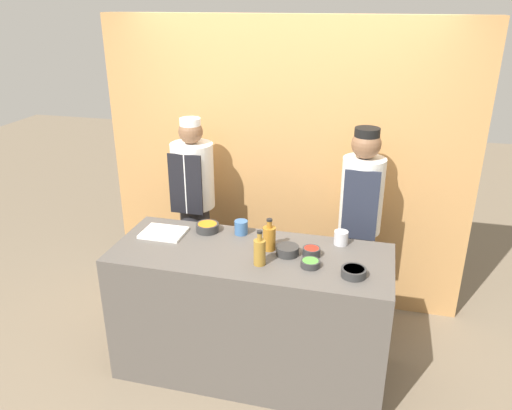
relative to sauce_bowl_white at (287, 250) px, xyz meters
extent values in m
plane|color=#756651|center=(-0.24, -0.03, -0.98)|extent=(14.00, 14.00, 0.00)
cube|color=#B7844C|center=(-0.24, 1.08, 0.22)|extent=(3.04, 0.18, 2.40)
cube|color=#514C47|center=(-0.24, -0.03, -0.51)|extent=(1.86, 0.73, 0.95)
cylinder|color=#2D2D2D|center=(0.00, 0.00, 0.00)|extent=(0.15, 0.15, 0.06)
cylinder|color=silver|center=(0.00, 0.00, 0.02)|extent=(0.12, 0.12, 0.02)
cylinder|color=#2D2D2D|center=(-0.63, 0.20, 0.00)|extent=(0.16, 0.16, 0.06)
cylinder|color=orange|center=(-0.63, 0.20, 0.02)|extent=(0.14, 0.14, 0.02)
cylinder|color=#2D2D2D|center=(0.17, -0.12, -0.01)|extent=(0.12, 0.12, 0.04)
cylinder|color=green|center=(0.17, -0.12, 0.00)|extent=(0.10, 0.10, 0.01)
cylinder|color=#2D2D2D|center=(0.16, 0.02, 0.00)|extent=(0.12, 0.12, 0.06)
cylinder|color=red|center=(0.16, 0.02, 0.02)|extent=(0.09, 0.09, 0.02)
cylinder|color=#2D2D2D|center=(0.44, -0.17, -0.01)|extent=(0.15, 0.15, 0.05)
cylinder|color=#703384|center=(0.44, -0.17, 0.01)|extent=(0.13, 0.13, 0.02)
cube|color=white|center=(-0.91, 0.08, -0.02)|extent=(0.30, 0.24, 0.02)
cylinder|color=olive|center=(-0.15, -0.17, 0.05)|extent=(0.08, 0.08, 0.17)
cylinder|color=olive|center=(-0.15, -0.17, 0.16)|extent=(0.03, 0.03, 0.05)
cylinder|color=black|center=(-0.15, -0.17, 0.19)|extent=(0.03, 0.03, 0.01)
cylinder|color=#9E661E|center=(-0.13, 0.04, 0.05)|extent=(0.09, 0.09, 0.16)
cylinder|color=#9E661E|center=(-0.13, 0.04, 0.15)|extent=(0.03, 0.03, 0.05)
cylinder|color=black|center=(-0.13, 0.04, 0.18)|extent=(0.04, 0.04, 0.01)
cylinder|color=#B7B7BC|center=(0.32, 0.24, 0.01)|extent=(0.10, 0.10, 0.10)
cylinder|color=#386093|center=(-0.38, 0.22, 0.02)|extent=(0.09, 0.09, 0.10)
cylinder|color=#28282D|center=(-0.91, 0.68, -0.52)|extent=(0.24, 0.24, 0.93)
cylinder|color=white|center=(-0.91, 0.68, 0.21)|extent=(0.34, 0.34, 0.53)
cube|color=black|center=(-0.91, 0.52, 0.19)|extent=(0.27, 0.02, 0.49)
sphere|color=brown|center=(-0.91, 0.68, 0.57)|extent=(0.19, 0.19, 0.19)
cylinder|color=white|center=(-0.91, 0.68, 0.64)|extent=(0.16, 0.16, 0.07)
cylinder|color=#28282D|center=(0.43, 0.68, -0.55)|extent=(0.23, 0.23, 0.86)
cylinder|color=silver|center=(0.43, 0.68, 0.17)|extent=(0.32, 0.32, 0.58)
cube|color=#232838|center=(0.43, 0.53, 0.14)|extent=(0.25, 0.02, 0.53)
sphere|color=brown|center=(0.43, 0.68, 0.56)|extent=(0.21, 0.21, 0.21)
cylinder|color=black|center=(0.43, 0.68, 0.64)|extent=(0.18, 0.18, 0.07)
camera|label=1|loc=(0.52, -2.86, 1.53)|focal=35.00mm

